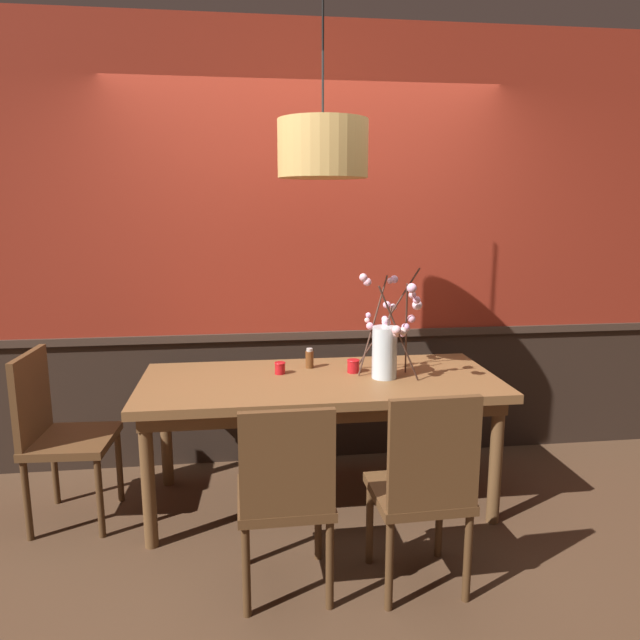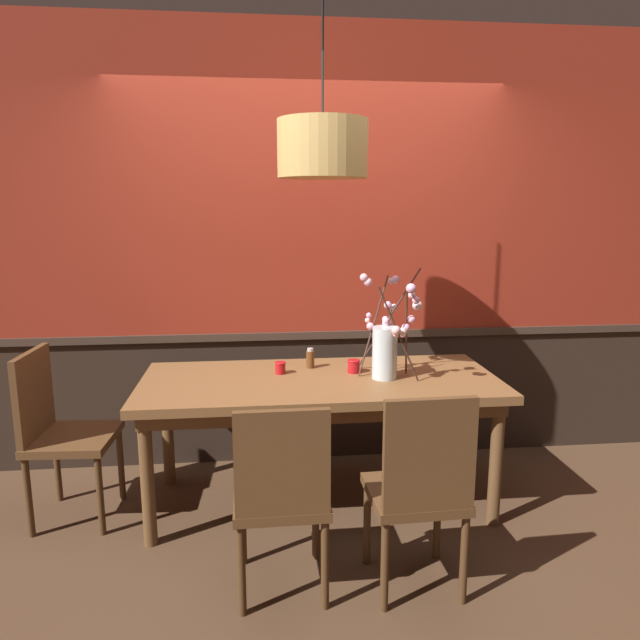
{
  "view_description": "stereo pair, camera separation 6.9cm",
  "coord_description": "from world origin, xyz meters",
  "px_view_note": "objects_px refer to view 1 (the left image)",
  "views": [
    {
      "loc": [
        -0.41,
        -3.18,
        1.73
      ],
      "look_at": [
        0.0,
        0.0,
        1.1
      ],
      "focal_mm": 32.79,
      "sensor_mm": 36.0,
      "label": 1
    },
    {
      "loc": [
        -0.34,
        -3.19,
        1.73
      ],
      "look_at": [
        0.0,
        0.0,
        1.1
      ],
      "focal_mm": 32.79,
      "sensor_mm": 36.0,
      "label": 2
    }
  ],
  "objects_px": {
    "dining_table": "(320,392)",
    "vase_with_blossoms": "(387,345)",
    "condiment_bottle": "(310,359)",
    "candle_holder_nearer_center": "(353,366)",
    "chair_head_west_end": "(56,428)",
    "chair_near_side_left": "(286,491)",
    "chair_far_side_left": "(268,380)",
    "pendant_lamp": "(323,149)",
    "chair_near_side_right": "(424,484)",
    "candle_holder_nearer_edge": "(280,368)"
  },
  "relations": [
    {
      "from": "chair_near_side_left",
      "to": "pendant_lamp",
      "type": "xyz_separation_m",
      "value": [
        0.27,
        0.78,
        1.51
      ]
    },
    {
      "from": "pendant_lamp",
      "to": "chair_head_west_end",
      "type": "bearing_deg",
      "value": 178.67
    },
    {
      "from": "candle_holder_nearer_center",
      "to": "condiment_bottle",
      "type": "distance_m",
      "value": 0.28
    },
    {
      "from": "dining_table",
      "to": "chair_near_side_left",
      "type": "relative_size",
      "value": 2.2
    },
    {
      "from": "chair_head_west_end",
      "to": "condiment_bottle",
      "type": "bearing_deg",
      "value": 9.51
    },
    {
      "from": "dining_table",
      "to": "chair_far_side_left",
      "type": "distance_m",
      "value": 0.9
    },
    {
      "from": "pendant_lamp",
      "to": "candle_holder_nearer_center",
      "type": "bearing_deg",
      "value": 34.72
    },
    {
      "from": "vase_with_blossoms",
      "to": "candle_holder_nearer_center",
      "type": "bearing_deg",
      "value": 143.12
    },
    {
      "from": "chair_near_side_left",
      "to": "chair_near_side_right",
      "type": "distance_m",
      "value": 0.61
    },
    {
      "from": "chair_near_side_left",
      "to": "chair_far_side_left",
      "type": "bearing_deg",
      "value": 90.28
    },
    {
      "from": "candle_holder_nearer_edge",
      "to": "dining_table",
      "type": "bearing_deg",
      "value": -27.01
    },
    {
      "from": "chair_far_side_left",
      "to": "vase_with_blossoms",
      "type": "height_order",
      "value": "vase_with_blossoms"
    },
    {
      "from": "dining_table",
      "to": "condiment_bottle",
      "type": "bearing_deg",
      "value": 99.2
    },
    {
      "from": "chair_head_west_end",
      "to": "chair_near_side_left",
      "type": "distance_m",
      "value": 1.44
    },
    {
      "from": "candle_holder_nearer_edge",
      "to": "condiment_bottle",
      "type": "height_order",
      "value": "condiment_bottle"
    },
    {
      "from": "chair_far_side_left",
      "to": "pendant_lamp",
      "type": "relative_size",
      "value": 0.92
    },
    {
      "from": "candle_holder_nearer_center",
      "to": "condiment_bottle",
      "type": "relative_size",
      "value": 0.64
    },
    {
      "from": "condiment_bottle",
      "to": "pendant_lamp",
      "type": "bearing_deg",
      "value": -80.88
    },
    {
      "from": "chair_near_side_right",
      "to": "vase_with_blossoms",
      "type": "relative_size",
      "value": 1.55
    },
    {
      "from": "dining_table",
      "to": "condiment_bottle",
      "type": "relative_size",
      "value": 16.63
    },
    {
      "from": "chair_near_side_left",
      "to": "candle_holder_nearer_edge",
      "type": "bearing_deg",
      "value": 87.69
    },
    {
      "from": "condiment_bottle",
      "to": "candle_holder_nearer_edge",
      "type": "bearing_deg",
      "value": -150.19
    },
    {
      "from": "chair_near_side_left",
      "to": "chair_near_side_right",
      "type": "height_order",
      "value": "chair_near_side_right"
    },
    {
      "from": "chair_head_west_end",
      "to": "chair_near_side_left",
      "type": "height_order",
      "value": "chair_head_west_end"
    },
    {
      "from": "chair_head_west_end",
      "to": "chair_far_side_left",
      "type": "bearing_deg",
      "value": 36.1
    },
    {
      "from": "chair_far_side_left",
      "to": "candle_holder_nearer_edge",
      "type": "relative_size",
      "value": 12.97
    },
    {
      "from": "chair_near_side_left",
      "to": "chair_near_side_right",
      "type": "xyz_separation_m",
      "value": [
        0.61,
        -0.05,
        0.02
      ]
    },
    {
      "from": "dining_table",
      "to": "chair_near_side_left",
      "type": "bearing_deg",
      "value": -107.35
    },
    {
      "from": "dining_table",
      "to": "pendant_lamp",
      "type": "height_order",
      "value": "pendant_lamp"
    },
    {
      "from": "chair_near_side_right",
      "to": "candle_holder_nearer_center",
      "type": "bearing_deg",
      "value": 98.26
    },
    {
      "from": "chair_near_side_right",
      "to": "pendant_lamp",
      "type": "height_order",
      "value": "pendant_lamp"
    },
    {
      "from": "dining_table",
      "to": "vase_with_blossoms",
      "type": "bearing_deg",
      "value": -5.72
    },
    {
      "from": "dining_table",
      "to": "chair_near_side_right",
      "type": "distance_m",
      "value": 0.95
    },
    {
      "from": "dining_table",
      "to": "candle_holder_nearer_center",
      "type": "height_order",
      "value": "candle_holder_nearer_center"
    },
    {
      "from": "dining_table",
      "to": "chair_near_side_left",
      "type": "xyz_separation_m",
      "value": [
        -0.26,
        -0.83,
        -0.17
      ]
    },
    {
      "from": "chair_far_side_left",
      "to": "candle_holder_nearer_center",
      "type": "relative_size",
      "value": 11.69
    },
    {
      "from": "dining_table",
      "to": "vase_with_blossoms",
      "type": "relative_size",
      "value": 3.27
    },
    {
      "from": "chair_head_west_end",
      "to": "condiment_bottle",
      "type": "height_order",
      "value": "chair_head_west_end"
    },
    {
      "from": "vase_with_blossoms",
      "to": "condiment_bottle",
      "type": "bearing_deg",
      "value": 148.03
    },
    {
      "from": "candle_holder_nearer_edge",
      "to": "condiment_bottle",
      "type": "relative_size",
      "value": 0.58
    },
    {
      "from": "vase_with_blossoms",
      "to": "candle_holder_nearer_center",
      "type": "distance_m",
      "value": 0.26
    },
    {
      "from": "chair_head_west_end",
      "to": "candle_holder_nearer_edge",
      "type": "distance_m",
      "value": 1.26
    },
    {
      "from": "chair_near_side_left",
      "to": "candle_holder_nearer_center",
      "type": "bearing_deg",
      "value": 62.95
    },
    {
      "from": "chair_far_side_left",
      "to": "pendant_lamp",
      "type": "bearing_deg",
      "value": -72.93
    },
    {
      "from": "chair_head_west_end",
      "to": "pendant_lamp",
      "type": "xyz_separation_m",
      "value": [
        1.46,
        -0.03,
        1.48
      ]
    },
    {
      "from": "pendant_lamp",
      "to": "dining_table",
      "type": "bearing_deg",
      "value": 98.8
    },
    {
      "from": "dining_table",
      "to": "chair_far_side_left",
      "type": "xyz_separation_m",
      "value": [
        -0.27,
        0.84,
        -0.17
      ]
    },
    {
      "from": "chair_near_side_left",
      "to": "candle_holder_nearer_edge",
      "type": "relative_size",
      "value": 13.14
    },
    {
      "from": "candle_holder_nearer_center",
      "to": "chair_near_side_right",
      "type": "bearing_deg",
      "value": -81.74
    },
    {
      "from": "dining_table",
      "to": "pendant_lamp",
      "type": "relative_size",
      "value": 2.05
    }
  ]
}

